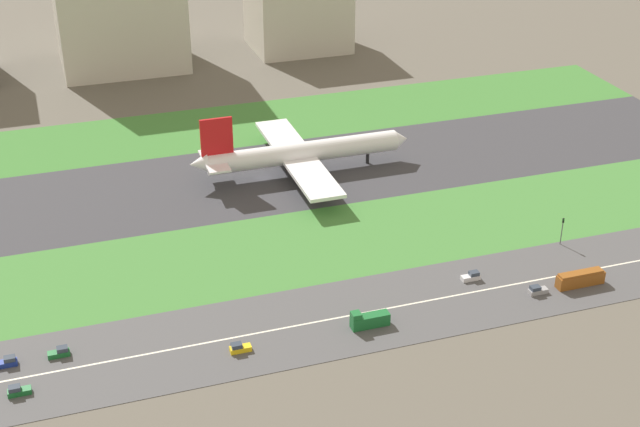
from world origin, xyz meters
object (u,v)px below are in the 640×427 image
object	(u,v)px
car_3	(60,352)
bus_0	(580,279)
airliner	(298,153)
car_4	(18,391)
car_1	(239,348)
truck_1	(369,320)
office_tower	(298,7)
car_0	(537,290)
traffic_light	(562,229)
fuel_tank_west	(103,14)
car_5	(7,362)
car_2	(471,276)

from	to	relation	value
car_3	bus_0	bearing A→B (deg)	-4.97
car_3	airliner	bearing A→B (deg)	43.50
airliner	car_4	bearing A→B (deg)	-135.75
car_1	bus_0	xyz separation A→B (m)	(80.03, 0.00, 0.90)
car_4	car_1	bearing A→B (deg)	-180.00
truck_1	car_4	bearing A→B (deg)	-0.00
car_1	office_tower	bearing A→B (deg)	-110.49
car_0	office_tower	size ratio (longest dim) A/B	0.12
traffic_light	car_4	bearing A→B (deg)	-172.08
car_3	truck_1	distance (m)	64.04
airliner	office_tower	xyz separation A→B (m)	(35.08, 114.00, 10.34)
airliner	car_0	world-z (taller)	airliner
car_0	car_1	bearing A→B (deg)	0.00
airliner	car_3	size ratio (longest dim) A/B	14.77
car_4	fuel_tank_west	bearing A→B (deg)	-100.35
car_1	office_tower	world-z (taller)	office_tower
car_3	car_4	size ratio (longest dim) A/B	1.00
airliner	car_0	bearing A→B (deg)	-67.51
airliner	traffic_light	distance (m)	77.71
car_5	office_tower	world-z (taller)	office_tower
bus_0	traffic_light	distance (m)	19.13
airliner	car_2	xyz separation A→B (m)	(20.91, -68.00, -5.31)
car_4	airliner	bearing A→B (deg)	-135.75
car_1	fuel_tank_west	xyz separation A→B (m)	(-0.12, 237.00, 7.03)
office_tower	fuel_tank_west	distance (m)	85.24
office_tower	airliner	bearing A→B (deg)	-107.10
car_1	truck_1	bearing A→B (deg)	180.00
car_0	car_4	bearing A→B (deg)	0.00
car_0	car_4	distance (m)	112.36
car_3	car_2	xyz separation A→B (m)	(92.56, 0.00, 0.00)
car_0	office_tower	distance (m)	192.66
airliner	car_5	world-z (taller)	airliner
car_3	truck_1	world-z (taller)	truck_1
car_1	office_tower	distance (m)	205.57
car_2	fuel_tank_west	world-z (taller)	fuel_tank_west
car_3	car_1	world-z (taller)	same
car_4	car_3	bearing A→B (deg)	-130.12
car_5	fuel_tank_west	distance (m)	231.54
car_3	car_5	bearing A→B (deg)	180.00
truck_1	car_5	bearing A→B (deg)	-7.75
airliner	fuel_tank_west	xyz separation A→B (m)	(-36.80, 159.00, 1.72)
car_5	bus_0	bearing A→B (deg)	-4.57
car_3	car_2	size ratio (longest dim) A/B	1.00
car_1	car_4	bearing A→B (deg)	0.00
car_4	bus_0	xyz separation A→B (m)	(123.42, 0.00, 0.90)
bus_0	office_tower	xyz separation A→B (m)	(-8.27, 192.00, 14.75)
car_5	traffic_light	size ratio (longest dim) A/B	0.61
car_5	car_2	size ratio (longest dim) A/B	1.00
car_5	fuel_tank_west	world-z (taller)	fuel_tank_west
airliner	car_2	world-z (taller)	airliner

